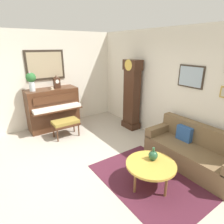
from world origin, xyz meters
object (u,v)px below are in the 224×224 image
piano (53,109)px  coffee_table (151,165)px  piano_bench (66,123)px  grandfather_clock (132,97)px  couch (193,151)px  flower_vase (31,80)px  mantel_clock (57,82)px  green_jug (153,155)px  teacup (52,89)px

piano → coffee_table: (3.47, 0.56, -0.21)m
piano → coffee_table: 3.52m
piano_bench → grandfather_clock: grandfather_clock is taller
couch → flower_vase: flower_vase is taller
piano → mantel_clock: 0.79m
green_jug → mantel_clock: bearing=-171.7°
flower_vase → green_jug: 3.73m
grandfather_clock → coffee_table: 2.61m
coffee_table → couch: bearing=86.9°
mantel_clock → green_jug: size_ratio=1.58×
piano_bench → grandfather_clock: bearing=74.2°
teacup → grandfather_clock: bearing=57.5°
piano → green_jug: size_ratio=6.00×
coffee_table → piano_bench: bearing=-169.4°
couch → piano: bearing=-153.9°
couch → coffee_table: (-0.06, -1.16, 0.09)m
piano → teacup: (0.09, 0.01, 0.62)m
grandfather_clock → coffee_table: size_ratio=2.31×
piano → mantel_clock: size_ratio=3.79×
piano → green_jug: piano is taller
flower_vase → coffee_table: bearing=17.1°
coffee_table → piano: bearing=-170.8°
coffee_table → green_jug: (-0.07, 0.12, 0.12)m
coffee_table → teacup: teacup is taller
green_jug → teacup: bearing=-168.5°
mantel_clock → grandfather_clock: bearing=53.1°
couch → mantel_clock: size_ratio=5.00×
grandfather_clock → couch: bearing=-5.1°
flower_vase → teacup: bearing=80.4°
couch → green_jug: couch is taller
piano → teacup: size_ratio=12.41×
mantel_clock → teacup: size_ratio=3.28×
piano_bench → couch: couch is taller
piano_bench → couch: (2.75, 1.67, -0.09)m
piano → couch: size_ratio=0.76×
green_jug → flower_vase: bearing=-160.8°
grandfather_clock → flower_vase: (-1.31, -2.43, 0.56)m
coffee_table → flower_vase: 3.79m
piano_bench → flower_vase: size_ratio=1.21×
couch → mantel_clock: (-3.53, -1.54, 1.07)m
grandfather_clock → green_jug: 2.47m
couch → teacup: teacup is taller
coffee_table → flower_vase: (-3.46, -1.06, 1.12)m
piano_bench → couch: 3.21m
flower_vase → green_jug: bearing=19.2°
piano → couch: bearing=26.1°
grandfather_clock → couch: size_ratio=1.07×
couch → green_jug: (-0.13, -1.05, 0.21)m
grandfather_clock → piano: bearing=-124.2°
grandfather_clock → mantel_clock: (-1.31, -1.74, 0.42)m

